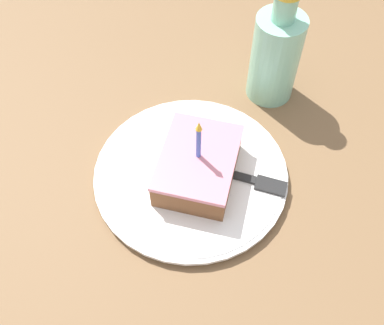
{
  "coord_description": "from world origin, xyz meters",
  "views": [
    {
      "loc": [
        -0.09,
        0.36,
        0.57
      ],
      "look_at": [
        -0.0,
        0.01,
        0.04
      ],
      "focal_mm": 42.0,
      "sensor_mm": 36.0,
      "label": 1
    }
  ],
  "objects_px": {
    "fork": "(239,177)",
    "bottle": "(276,55)",
    "cake_slice": "(198,165)",
    "plate": "(192,174)"
  },
  "relations": [
    {
      "from": "plate",
      "to": "cake_slice",
      "type": "relative_size",
      "value": 2.09
    },
    {
      "from": "cake_slice",
      "to": "fork",
      "type": "xyz_separation_m",
      "value": [
        -0.06,
        -0.01,
        -0.02
      ]
    },
    {
      "from": "plate",
      "to": "cake_slice",
      "type": "height_order",
      "value": "cake_slice"
    },
    {
      "from": "plate",
      "to": "cake_slice",
      "type": "distance_m",
      "value": 0.03
    },
    {
      "from": "fork",
      "to": "cake_slice",
      "type": "bearing_deg",
      "value": 8.21
    },
    {
      "from": "fork",
      "to": "bottle",
      "type": "relative_size",
      "value": 0.82
    },
    {
      "from": "cake_slice",
      "to": "bottle",
      "type": "height_order",
      "value": "bottle"
    },
    {
      "from": "plate",
      "to": "bottle",
      "type": "distance_m",
      "value": 0.23
    },
    {
      "from": "plate",
      "to": "fork",
      "type": "height_order",
      "value": "fork"
    },
    {
      "from": "cake_slice",
      "to": "fork",
      "type": "height_order",
      "value": "cake_slice"
    }
  ]
}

